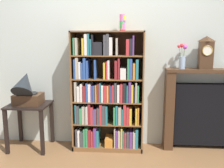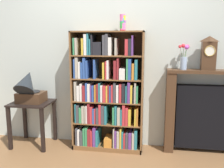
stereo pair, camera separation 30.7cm
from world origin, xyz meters
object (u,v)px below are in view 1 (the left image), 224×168
at_px(side_table_left, 30,115).
at_px(flower_vase, 183,57).
at_px(bookshelf, 107,97).
at_px(mantel_clock, 206,53).
at_px(gramophone, 26,89).
at_px(cup_stack, 122,23).
at_px(fireplace_mantel, 205,110).

distance_m(side_table_left, flower_vase, 2.21).
height_order(bookshelf, mantel_clock, bookshelf).
bearing_deg(side_table_left, mantel_clock, 3.14).
bearing_deg(flower_vase, bookshelf, -176.23).
bearing_deg(mantel_clock, flower_vase, 179.33).
xyz_separation_m(gramophone, flower_vase, (2.06, 0.19, 0.42)).
relative_size(cup_stack, gramophone, 0.41).
height_order(mantel_clock, flower_vase, mantel_clock).
height_order(bookshelf, flower_vase, bookshelf).
distance_m(gramophone, fireplace_mantel, 2.42).
xyz_separation_m(gramophone, mantel_clock, (2.35, 0.19, 0.48)).
xyz_separation_m(bookshelf, mantel_clock, (1.29, 0.06, 0.60)).
height_order(side_table_left, fireplace_mantel, fireplace_mantel).
relative_size(bookshelf, mantel_clock, 3.78).
xyz_separation_m(bookshelf, fireplace_mantel, (1.34, 0.08, -0.19)).
relative_size(side_table_left, fireplace_mantel, 0.57).
relative_size(cup_stack, fireplace_mantel, 0.19).
distance_m(cup_stack, flower_vase, 0.91).
xyz_separation_m(fireplace_mantel, flower_vase, (-0.34, -0.02, 0.72)).
bearing_deg(mantel_clock, fireplace_mantel, 26.04).
xyz_separation_m(cup_stack, flower_vase, (0.79, 0.02, -0.45)).
xyz_separation_m(bookshelf, gramophone, (-1.06, -0.13, 0.12)).
bearing_deg(side_table_left, flower_vase, 3.69).
relative_size(bookshelf, gramophone, 3.12).
bearing_deg(cup_stack, fireplace_mantel, 1.79).
relative_size(fireplace_mantel, flower_vase, 3.40).
relative_size(cup_stack, side_table_left, 0.33).
bearing_deg(bookshelf, flower_vase, 3.77).
distance_m(cup_stack, fireplace_mantel, 1.62).
xyz_separation_m(bookshelf, flower_vase, (1.00, 0.07, 0.53)).
bearing_deg(gramophone, fireplace_mantel, 4.97).
bearing_deg(cup_stack, gramophone, -172.22).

